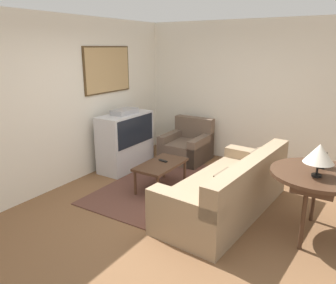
{
  "coord_description": "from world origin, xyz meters",
  "views": [
    {
      "loc": [
        -3.5,
        -2.03,
        2.21
      ],
      "look_at": [
        0.75,
        0.61,
        0.75
      ],
      "focal_mm": 35.0,
      "sensor_mm": 36.0,
      "label": 1
    }
  ],
  "objects_px": {
    "tv": "(126,141)",
    "couch": "(228,191)",
    "mantel_clock": "(322,160)",
    "coffee_table": "(161,166)",
    "armchair": "(187,147)",
    "console_table": "(318,178)",
    "table_lamp": "(319,154)"
  },
  "relations": [
    {
      "from": "couch",
      "to": "table_lamp",
      "type": "relative_size",
      "value": 6.21
    },
    {
      "from": "mantel_clock",
      "to": "armchair",
      "type": "bearing_deg",
      "value": 61.74
    },
    {
      "from": "coffee_table",
      "to": "couch",
      "type": "bearing_deg",
      "value": -96.4
    },
    {
      "from": "couch",
      "to": "armchair",
      "type": "distance_m",
      "value": 2.2
    },
    {
      "from": "console_table",
      "to": "table_lamp",
      "type": "height_order",
      "value": "table_lamp"
    },
    {
      "from": "tv",
      "to": "console_table",
      "type": "bearing_deg",
      "value": -100.63
    },
    {
      "from": "armchair",
      "to": "coffee_table",
      "type": "height_order",
      "value": "armchair"
    },
    {
      "from": "tv",
      "to": "mantel_clock",
      "type": "distance_m",
      "value": 3.41
    },
    {
      "from": "coffee_table",
      "to": "mantel_clock",
      "type": "relative_size",
      "value": 5.37
    },
    {
      "from": "coffee_table",
      "to": "console_table",
      "type": "relative_size",
      "value": 0.85
    },
    {
      "from": "tv",
      "to": "console_table",
      "type": "height_order",
      "value": "tv"
    },
    {
      "from": "mantel_clock",
      "to": "coffee_table",
      "type": "bearing_deg",
      "value": 91.46
    },
    {
      "from": "mantel_clock",
      "to": "tv",
      "type": "bearing_deg",
      "value": 83.07
    },
    {
      "from": "console_table",
      "to": "mantel_clock",
      "type": "xyz_separation_m",
      "value": [
        0.22,
        0.01,
        0.15
      ]
    },
    {
      "from": "coffee_table",
      "to": "tv",
      "type": "bearing_deg",
      "value": 66.7
    },
    {
      "from": "couch",
      "to": "mantel_clock",
      "type": "height_order",
      "value": "mantel_clock"
    },
    {
      "from": "coffee_table",
      "to": "armchair",
      "type": "bearing_deg",
      "value": 12.61
    },
    {
      "from": "couch",
      "to": "coffee_table",
      "type": "bearing_deg",
      "value": -91.93
    },
    {
      "from": "tv",
      "to": "console_table",
      "type": "relative_size",
      "value": 1.05
    },
    {
      "from": "couch",
      "to": "table_lamp",
      "type": "height_order",
      "value": "table_lamp"
    },
    {
      "from": "armchair",
      "to": "mantel_clock",
      "type": "distance_m",
      "value": 3.03
    },
    {
      "from": "tv",
      "to": "armchair",
      "type": "distance_m",
      "value": 1.28
    },
    {
      "from": "tv",
      "to": "coffee_table",
      "type": "height_order",
      "value": "tv"
    },
    {
      "from": "couch",
      "to": "coffee_table",
      "type": "distance_m",
      "value": 1.2
    },
    {
      "from": "coffee_table",
      "to": "console_table",
      "type": "height_order",
      "value": "console_table"
    },
    {
      "from": "couch",
      "to": "mantel_clock",
      "type": "xyz_separation_m",
      "value": [
        0.19,
        -1.09,
        0.59
      ]
    },
    {
      "from": "armchair",
      "to": "console_table",
      "type": "xyz_separation_m",
      "value": [
        -1.63,
        -2.62,
        0.47
      ]
    },
    {
      "from": "coffee_table",
      "to": "table_lamp",
      "type": "bearing_deg",
      "value": -97.6
    },
    {
      "from": "coffee_table",
      "to": "console_table",
      "type": "bearing_deg",
      "value": -94.14
    },
    {
      "from": "coffee_table",
      "to": "console_table",
      "type": "xyz_separation_m",
      "value": [
        -0.17,
        -2.29,
        0.36
      ]
    },
    {
      "from": "coffee_table",
      "to": "mantel_clock",
      "type": "xyz_separation_m",
      "value": [
        0.06,
        -2.28,
        0.51
      ]
    },
    {
      "from": "tv",
      "to": "couch",
      "type": "distance_m",
      "value": 2.37
    }
  ]
}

